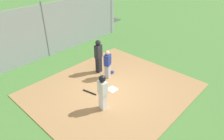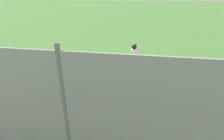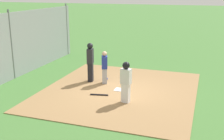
{
  "view_description": "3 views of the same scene",
  "coord_description": "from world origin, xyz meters",
  "px_view_note": "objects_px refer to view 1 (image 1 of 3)",
  "views": [
    {
      "loc": [
        5.89,
        5.46,
        5.78
      ],
      "look_at": [
        -0.51,
        -0.5,
        0.69
      ],
      "focal_mm": 33.08,
      "sensor_mm": 36.0,
      "label": 1
    },
    {
      "loc": [
        1.52,
        -8.4,
        4.25
      ],
      "look_at": [
        0.29,
        -0.83,
        0.72
      ],
      "focal_mm": 28.12,
      "sensor_mm": 36.0,
      "label": 2
    },
    {
      "loc": [
        11.18,
        3.43,
        4.26
      ],
      "look_at": [
        0.37,
        -0.23,
        1.01
      ],
      "focal_mm": 45.78,
      "sensor_mm": 36.0,
      "label": 3
    }
  ],
  "objects_px": {
    "home_plate": "(112,89)",
    "umpire": "(98,56)",
    "parked_car_white": "(53,23)",
    "catcher_mask": "(112,72)",
    "runner": "(103,90)",
    "parked_car_green": "(16,29)",
    "baseball_bat": "(90,92)",
    "catcher": "(108,64)"
  },
  "relations": [
    {
      "from": "catcher_mask",
      "to": "parked_car_white",
      "type": "distance_m",
      "value": 8.53
    },
    {
      "from": "parked_car_green",
      "to": "umpire",
      "type": "bearing_deg",
      "value": 84.72
    },
    {
      "from": "runner",
      "to": "parked_car_green",
      "type": "relative_size",
      "value": 0.37
    },
    {
      "from": "baseball_bat",
      "to": "parked_car_green",
      "type": "height_order",
      "value": "parked_car_green"
    },
    {
      "from": "home_plate",
      "to": "baseball_bat",
      "type": "relative_size",
      "value": 0.59
    },
    {
      "from": "umpire",
      "to": "home_plate",
      "type": "bearing_deg",
      "value": -34.1
    },
    {
      "from": "home_plate",
      "to": "parked_car_white",
      "type": "bearing_deg",
      "value": -107.29
    },
    {
      "from": "catcher",
      "to": "umpire",
      "type": "relative_size",
      "value": 0.82
    },
    {
      "from": "runner",
      "to": "parked_car_green",
      "type": "distance_m",
      "value": 10.88
    },
    {
      "from": "home_plate",
      "to": "catcher",
      "type": "height_order",
      "value": "catcher"
    },
    {
      "from": "baseball_bat",
      "to": "parked_car_white",
      "type": "relative_size",
      "value": 0.18
    },
    {
      "from": "catcher",
      "to": "parked_car_green",
      "type": "height_order",
      "value": "catcher"
    },
    {
      "from": "umpire",
      "to": "baseball_bat",
      "type": "relative_size",
      "value": 2.44
    },
    {
      "from": "home_plate",
      "to": "catcher_mask",
      "type": "bearing_deg",
      "value": -136.73
    },
    {
      "from": "catcher",
      "to": "parked_car_white",
      "type": "xyz_separation_m",
      "value": [
        -2.27,
        -8.44,
        -0.19
      ]
    },
    {
      "from": "catcher",
      "to": "catcher_mask",
      "type": "height_order",
      "value": "catcher"
    },
    {
      "from": "home_plate",
      "to": "catcher",
      "type": "bearing_deg",
      "value": -124.86
    },
    {
      "from": "parked_car_white",
      "to": "parked_car_green",
      "type": "distance_m",
      "value": 2.83
    },
    {
      "from": "catcher_mask",
      "to": "parked_car_green",
      "type": "height_order",
      "value": "parked_car_green"
    },
    {
      "from": "baseball_bat",
      "to": "catcher_mask",
      "type": "xyz_separation_m",
      "value": [
        -2.03,
        -0.45,
        0.03
      ]
    },
    {
      "from": "catcher_mask",
      "to": "baseball_bat",
      "type": "bearing_deg",
      "value": 12.5
    },
    {
      "from": "umpire",
      "to": "parked_car_green",
      "type": "relative_size",
      "value": 0.42
    },
    {
      "from": "catcher",
      "to": "umpire",
      "type": "xyz_separation_m",
      "value": [
        -0.08,
        -0.73,
        0.2
      ]
    },
    {
      "from": "umpire",
      "to": "parked_car_white",
      "type": "xyz_separation_m",
      "value": [
        -2.19,
        -7.71,
        -0.39
      ]
    },
    {
      "from": "home_plate",
      "to": "parked_car_green",
      "type": "height_order",
      "value": "parked_car_green"
    },
    {
      "from": "home_plate",
      "to": "parked_car_green",
      "type": "xyz_separation_m",
      "value": [
        -0.2,
        -10.15,
        0.57
      ]
    },
    {
      "from": "catcher",
      "to": "baseball_bat",
      "type": "height_order",
      "value": "catcher"
    },
    {
      "from": "home_plate",
      "to": "parked_car_white",
      "type": "relative_size",
      "value": 0.1
    },
    {
      "from": "catcher",
      "to": "catcher_mask",
      "type": "bearing_deg",
      "value": 83.09
    },
    {
      "from": "runner",
      "to": "catcher_mask",
      "type": "height_order",
      "value": "runner"
    },
    {
      "from": "runner",
      "to": "parked_car_green",
      "type": "bearing_deg",
      "value": 91.77
    },
    {
      "from": "umpire",
      "to": "runner",
      "type": "bearing_deg",
      "value": -51.22
    },
    {
      "from": "home_plate",
      "to": "parked_car_white",
      "type": "xyz_separation_m",
      "value": [
        -2.92,
        -9.38,
        0.57
      ]
    },
    {
      "from": "parked_car_white",
      "to": "parked_car_green",
      "type": "relative_size",
      "value": 0.96
    },
    {
      "from": "home_plate",
      "to": "catcher_mask",
      "type": "relative_size",
      "value": 1.83
    },
    {
      "from": "home_plate",
      "to": "umpire",
      "type": "bearing_deg",
      "value": -113.61
    },
    {
      "from": "catcher_mask",
      "to": "umpire",
      "type": "bearing_deg",
      "value": -57.85
    },
    {
      "from": "catcher_mask",
      "to": "parked_car_white",
      "type": "height_order",
      "value": "parked_car_white"
    },
    {
      "from": "home_plate",
      "to": "parked_car_white",
      "type": "height_order",
      "value": "parked_car_white"
    },
    {
      "from": "runner",
      "to": "catcher_mask",
      "type": "relative_size",
      "value": 6.71
    },
    {
      "from": "home_plate",
      "to": "catcher_mask",
      "type": "xyz_separation_m",
      "value": [
        -1.12,
        -1.05,
        0.05
      ]
    },
    {
      "from": "home_plate",
      "to": "baseball_bat",
      "type": "bearing_deg",
      "value": -33.56
    }
  ]
}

